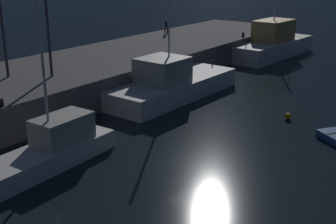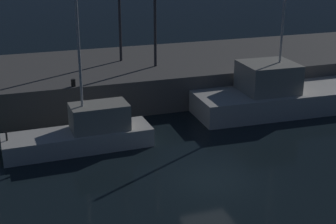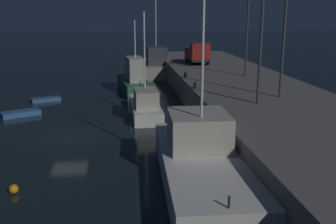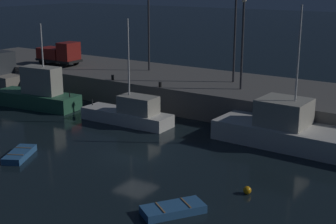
% 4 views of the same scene
% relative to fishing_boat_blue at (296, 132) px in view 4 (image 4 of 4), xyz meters
% --- Properties ---
extents(ground_plane, '(320.00, 320.00, 0.00)m').
position_rel_fishing_boat_blue_xyz_m(ground_plane, '(-8.51, -8.02, -1.11)').
color(ground_plane, black).
extents(pier_quay, '(73.80, 10.90, 2.37)m').
position_rel_fishing_boat_blue_xyz_m(pier_quay, '(-8.51, 7.32, 0.07)').
color(pier_quay, '#5B5956').
rests_on(pier_quay, ground).
extents(fishing_boat_blue, '(12.54, 4.50, 10.10)m').
position_rel_fishing_boat_blue_xyz_m(fishing_boat_blue, '(0.00, 0.00, 0.00)').
color(fishing_boat_blue, silver).
rests_on(fishing_boat_blue, ground).
extents(fishing_boat_white, '(8.18, 2.54, 8.72)m').
position_rel_fishing_boat_blue_xyz_m(fishing_boat_white, '(-13.61, -2.08, -0.20)').
color(fishing_boat_white, silver).
rests_on(fishing_boat_white, ground).
extents(fishing_boat_orange, '(8.90, 3.74, 7.88)m').
position_rel_fishing_boat_blue_xyz_m(fishing_boat_orange, '(-24.20, -2.58, 0.22)').
color(fishing_boat_orange, '#2D6647').
rests_on(fishing_boat_orange, ground).
extents(dinghy_orange_near, '(2.98, 3.51, 0.47)m').
position_rel_fishing_boat_blue_xyz_m(dinghy_orange_near, '(-1.63, -13.76, -0.89)').
color(dinghy_orange_near, '#2D6099').
rests_on(dinghy_orange_near, ground).
extents(dinghy_red_small, '(2.59, 3.40, 0.48)m').
position_rel_fishing_boat_blue_xyz_m(dinghy_red_small, '(-14.83, -12.72, -0.89)').
color(dinghy_red_small, '#2D6099').
rests_on(dinghy_red_small, ground).
extents(mooring_buoy_near, '(0.47, 0.47, 0.47)m').
position_rel_fishing_boat_blue_xyz_m(mooring_buoy_near, '(0.58, -9.47, -0.88)').
color(mooring_buoy_near, orange).
rests_on(mooring_buoy_near, ground).
extents(lamp_post_west, '(0.44, 0.44, 8.06)m').
position_rel_fishing_boat_blue_xyz_m(lamp_post_west, '(-19.22, 8.44, 5.96)').
color(lamp_post_west, '#38383D').
rests_on(lamp_post_west, pier_quay).
extents(lamp_post_east, '(0.44, 0.44, 8.69)m').
position_rel_fishing_boat_blue_xyz_m(lamp_post_east, '(-9.04, 7.92, 6.28)').
color(lamp_post_east, '#38383D').
rests_on(lamp_post_east, pier_quay).
extents(lamp_post_central, '(0.44, 0.44, 7.93)m').
position_rel_fishing_boat_blue_xyz_m(lamp_post_central, '(-7.10, 5.48, 5.89)').
color(lamp_post_central, '#38383D').
rests_on(lamp_post_central, pier_quay).
extents(utility_truck, '(5.20, 2.41, 2.65)m').
position_rel_fishing_boat_blue_xyz_m(utility_truck, '(-29.45, 5.50, 2.54)').
color(utility_truck, black).
rests_on(utility_truck, pier_quay).
extents(bollard_west, '(0.28, 0.28, 0.49)m').
position_rel_fishing_boat_blue_xyz_m(bollard_west, '(-19.09, 2.29, 1.50)').
color(bollard_west, black).
rests_on(bollard_west, pier_quay).
extents(bollard_east, '(0.28, 0.28, 0.46)m').
position_rel_fishing_boat_blue_xyz_m(bollard_east, '(-13.48, 2.20, 1.49)').
color(bollard_east, black).
rests_on(bollard_east, pier_quay).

